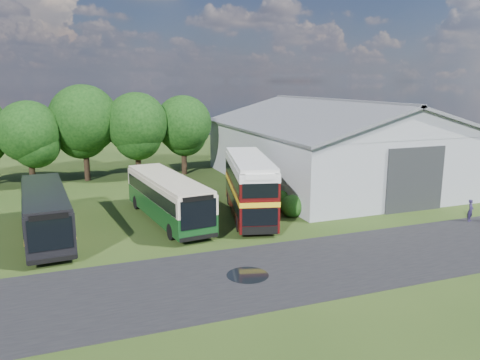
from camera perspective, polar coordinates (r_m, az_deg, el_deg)
name	(u,v)px	position (r m, az deg, el deg)	size (l,w,h in m)	color
ground	(253,252)	(27.81, 1.55, -8.82)	(120.00, 120.00, 0.00)	#1F3510
asphalt_road	(323,264)	(26.57, 10.14, -10.03)	(60.00, 8.00, 0.02)	black
puddle	(248,275)	(24.72, 0.93, -11.56)	(2.20, 2.20, 0.01)	black
storage_shed	(332,140)	(47.48, 11.17, 4.83)	(18.80, 24.80, 8.15)	gray
tree_left_b	(29,132)	(47.91, -24.38, 5.36)	(5.78, 5.78, 8.16)	black
tree_mid	(84,119)	(49.05, -18.52, 7.03)	(6.80, 6.80, 9.60)	black
tree_right_a	(137,124)	(48.54, -12.50, 6.73)	(6.26, 6.26, 8.83)	black
tree_right_b	(183,124)	(50.29, -6.94, 6.81)	(5.98, 5.98, 8.45)	black
shrub_front	(292,216)	(35.22, 6.34, -4.39)	(1.70, 1.70, 1.70)	#194714
shrub_mid	(280,209)	(36.94, 4.94, -3.58)	(1.60, 1.60, 1.60)	#194714
shrub_back	(270,203)	(38.69, 3.67, -2.84)	(1.80, 1.80, 1.80)	#194714
bus_green_single	(168,197)	(33.87, -8.83, -2.11)	(4.08, 11.93, 3.22)	black
bus_maroon_double	(249,187)	(34.41, 1.13, -0.85)	(5.12, 10.76, 4.49)	black
bus_dark_single	(46,212)	(32.41, -22.62, -3.62)	(3.46, 11.57, 3.15)	black
visitor_a	(471,211)	(37.32, 26.29, -3.37)	(0.58, 0.38, 1.60)	#211A3A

